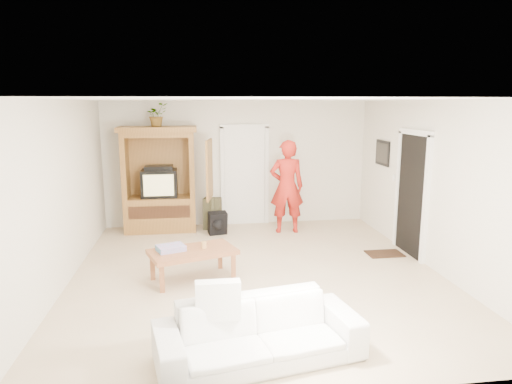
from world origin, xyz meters
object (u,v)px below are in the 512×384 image
man (287,187)px  coffee_table (193,254)px  sofa (259,332)px  armoire (161,186)px

man → coffee_table: size_ratio=1.35×
man → coffee_table: (-1.86, -2.29, -0.53)m
man → sofa: man is taller
man → coffee_table: man is taller
coffee_table → armoire: bearing=83.6°
coffee_table → man: bearing=31.9°
armoire → sofa: (1.27, -5.00, -0.61)m
armoire → coffee_table: bearing=-77.4°
armoire → sofa: bearing=-75.7°
armoire → coffee_table: size_ratio=1.53×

